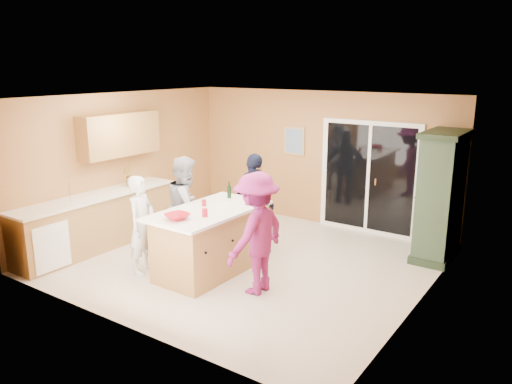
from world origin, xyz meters
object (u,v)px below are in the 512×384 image
Objects in this scene: green_hutch at (440,198)px; woman_grey at (187,207)px; woman_magenta at (256,233)px; woman_white at (142,225)px; woman_navy at (255,202)px; kitchen_island at (210,243)px.

green_hutch reaches higher than woman_grey.
green_hutch reaches higher than woman_magenta.
woman_grey is (-3.40, -2.24, -0.18)m from green_hutch.
woman_white is 1.98m from woman_navy.
woman_magenta is (0.96, -0.16, 0.38)m from kitchen_island.
green_hutch reaches higher than woman_white.
green_hutch is 3.20m from woman_magenta.
woman_magenta is (-1.72, -2.70, -0.17)m from green_hutch.
woman_grey is at bearing 72.09° from woman_navy.
woman_white is 0.88m from woman_grey.
green_hutch is at bearing 149.80° from woman_magenta.
woman_navy is (-0.03, 1.25, 0.36)m from kitchen_island.
kitchen_island is at bearing -143.21° from woman_grey.
kitchen_island is 1.05m from woman_white.
green_hutch is 1.23× the size of woman_magenta.
woman_magenta is (0.99, -1.40, 0.02)m from woman_navy.
woman_grey reaches higher than kitchen_island.
kitchen_island is 0.92× the size of green_hutch.
kitchen_island is 1.16× the size of woman_navy.
woman_white is at bearing -145.12° from kitchen_island.
green_hutch reaches higher than woman_navy.
woman_grey is at bearing -102.89° from woman_magenta.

